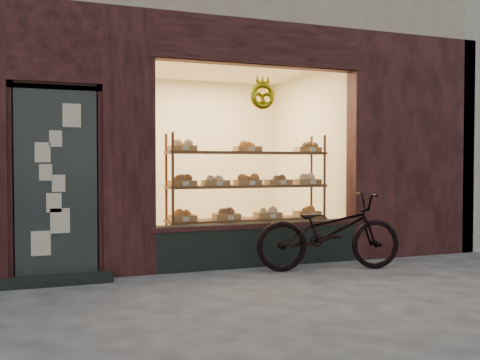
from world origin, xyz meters
name	(u,v)px	position (x,y,z in m)	size (l,w,h in m)	color
ground	(302,312)	(0.00, 0.00, 0.00)	(90.00, 90.00, 0.00)	#393A40
display_shelf	(247,197)	(0.45, 2.55, 0.85)	(2.20, 0.45, 1.70)	brown
bicycle	(329,231)	(1.14, 1.56, 0.47)	(0.63, 1.81, 0.95)	black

